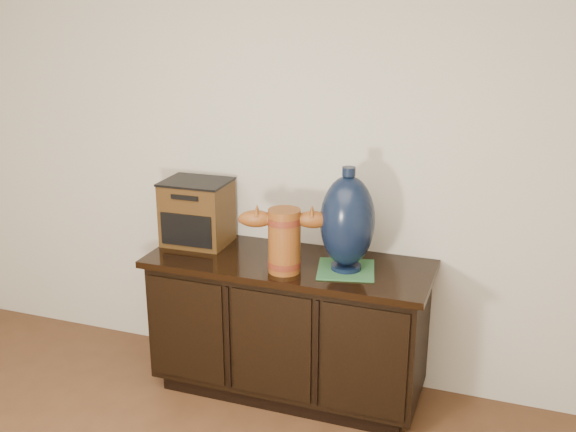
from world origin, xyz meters
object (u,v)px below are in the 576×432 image
at_px(terracotta_vessel, 284,237).
at_px(tv_radio, 197,212).
at_px(spray_can, 343,246).
at_px(sideboard, 289,326).
at_px(lamp_base, 347,222).

distance_m(terracotta_vessel, tv_radio, 0.62).
height_order(terracotta_vessel, tv_radio, tv_radio).
distance_m(tv_radio, spray_can, 0.83).
relative_size(sideboard, spray_can, 8.09).
distance_m(lamp_base, spray_can, 0.20).
bearing_deg(terracotta_vessel, sideboard, 84.01).
distance_m(tv_radio, lamp_base, 0.87).
distance_m(sideboard, terracotta_vessel, 0.56).
bearing_deg(sideboard, lamp_base, -4.27).
distance_m(terracotta_vessel, spray_can, 0.33).
height_order(terracotta_vessel, spray_can, terracotta_vessel).
bearing_deg(tv_radio, spray_can, -1.96).
relative_size(terracotta_vessel, tv_radio, 1.26).
xyz_separation_m(terracotta_vessel, spray_can, (0.24, 0.21, -0.09)).
bearing_deg(lamp_base, tv_radio, 172.84).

